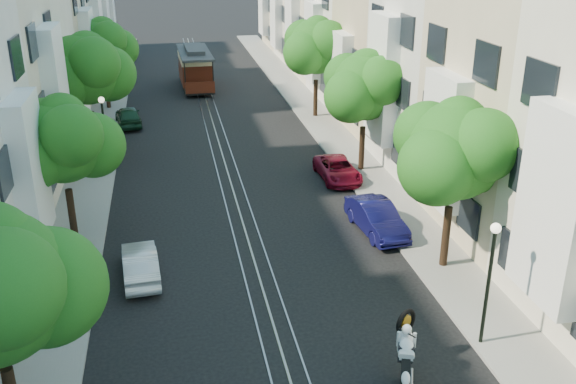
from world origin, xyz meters
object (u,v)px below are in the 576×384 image
tree_w_b (63,143)px  sportbike_rider (406,348)px  tree_w_c (88,71)px  lamp_east (491,266)px  parked_car_e_far (338,169)px  parked_car_w_mid (140,264)px  tree_e_d (317,47)px  tree_w_d (103,46)px  tree_e_b (456,153)px  tree_e_c (366,88)px  parked_car_e_mid (376,218)px  parked_car_w_far (128,116)px  cable_car (195,66)px  lamp_west (104,124)px

tree_w_b → sportbike_rider: tree_w_b is taller
tree_w_c → lamp_east: tree_w_c is taller
parked_car_e_far → parked_car_w_mid: parked_car_w_mid is taller
parked_car_w_mid → parked_car_e_far: bearing=-143.9°
tree_e_d → tree_w_d: bearing=160.9°
tree_e_b → tree_e_c: 11.00m
parked_car_w_mid → parked_car_e_mid: bearing=-172.7°
tree_w_b → parked_car_w_mid: bearing=-52.6°
tree_w_d → parked_car_w_far: bearing=-71.8°
lamp_east → parked_car_w_mid: lamp_east is taller
tree_w_b → parked_car_w_far: tree_w_b is taller
tree_w_d → cable_car: size_ratio=0.81×
lamp_west → tree_w_c: bearing=105.8°
tree_w_d → parked_car_e_mid: bearing=-61.5°
tree_e_d → parked_car_w_mid: tree_e_d is taller
parked_car_e_far → parked_car_w_far: parked_car_w_far is taller
parked_car_w_far → tree_e_d: bearing=171.6°
tree_e_d → lamp_east: bearing=-92.0°
tree_e_d → tree_w_b: 22.28m
tree_w_d → lamp_west: bearing=-86.6°
tree_e_b → parked_car_e_mid: size_ratio=1.62×
parked_car_w_far → tree_e_c: bearing=131.7°
lamp_east → parked_car_e_mid: 8.81m
parked_car_e_far → parked_car_w_far: size_ratio=1.03×
lamp_east → parked_car_e_mid: bearing=94.7°
tree_e_d → tree_w_c: tree_w_c is taller
lamp_east → tree_e_d: bearing=88.0°
sportbike_rider → cable_car: size_ratio=0.25×
parked_car_e_far → parked_car_w_far: (-11.20, 12.30, 0.11)m
lamp_west → parked_car_w_far: bearing=85.7°
tree_w_b → cable_car: 28.64m
cable_car → parked_car_w_mid: bearing=-98.8°
sportbike_rider → cable_car: (-3.84, 38.74, 0.80)m
cable_car → parked_car_e_mid: cable_car is taller
lamp_east → parked_car_w_far: 29.86m
parked_car_w_mid → parked_car_w_far: bearing=-91.4°
tree_e_d → tree_w_b: (-14.40, -17.00, -0.47)m
tree_e_c → cable_car: 23.25m
lamp_east → parked_car_e_far: size_ratio=1.04×
lamp_west → parked_car_e_mid: lamp_west is taller
tree_e_d → parked_car_e_mid: 19.01m
parked_car_w_mid → lamp_west: bearing=-85.3°
tree_e_c → tree_w_c: (-14.40, 5.00, 0.47)m
tree_e_d → parked_car_w_mid: 24.04m
parked_car_w_mid → parked_car_w_far: parked_car_w_far is taller
tree_w_c → parked_car_w_far: (1.54, 6.32, -4.41)m
tree_e_b → tree_w_d: bearing=118.1°
tree_e_d → lamp_east: size_ratio=1.65×
tree_e_c → lamp_east: tree_e_c is taller
tree_w_b → parked_car_e_mid: 13.35m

